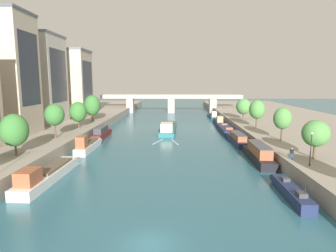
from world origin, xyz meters
name	(u,v)px	position (x,y,z in m)	size (l,w,h in m)	color
ground_plane	(150,245)	(0.00, 0.00, 0.00)	(400.00, 400.00, 0.00)	#2D6070
quay_left	(39,125)	(-35.20, 55.00, 1.14)	(36.00, 170.00, 2.28)	gray
quay_right	(301,127)	(35.20, 55.00, 1.14)	(36.00, 170.00, 2.28)	gray
barge_midriver	(168,128)	(-0.01, 53.61, 0.88)	(4.38, 21.82, 3.01)	#23666B
wake_behind_barge	(166,142)	(-0.09, 39.95, 0.01)	(5.60, 5.97, 0.03)	#A0CCD6
moored_boat_left_gap_after	(48,174)	(-14.83, 14.67, 0.91)	(3.04, 15.98, 2.93)	silver
moored_boat_left_near	(88,145)	(-14.70, 31.61, 0.99)	(2.26, 11.68, 3.34)	silver
moored_boat_left_upstream	(102,133)	(-15.22, 44.07, 1.12)	(2.12, 11.20, 2.66)	maroon
moored_boat_right_upstream	(291,192)	(15.01, 9.96, 0.68)	(1.87, 10.35, 2.38)	#1E284C
moored_boat_right_end	(258,154)	(15.53, 24.94, 1.24)	(2.67, 13.38, 2.97)	black
moored_boat_right_lone	(237,139)	(14.92, 38.50, 0.98)	(2.69, 12.46, 2.34)	#1E284C
moored_boat_right_near	(226,129)	(15.08, 53.18, 0.67)	(3.26, 15.39, 2.40)	#1E284C
moored_boat_right_downstream	(218,121)	(15.02, 66.83, 0.84)	(2.46, 11.82, 2.82)	#1E284C
moored_boat_right_midway	(212,116)	(15.02, 81.46, 0.83)	(2.46, 11.66, 2.75)	#23666B
tree_left_past_mid	(14,130)	(-21.32, 19.01, 6.00)	(3.96, 3.96, 6.11)	brown
tree_left_end_of_row	(55,115)	(-21.04, 32.37, 6.68)	(3.67, 3.67, 6.50)	brown
tree_left_third	(78,112)	(-20.57, 44.25, 6.00)	(3.92, 3.92, 6.04)	brown
tree_left_distant	(92,105)	(-20.62, 55.67, 6.55)	(4.26, 4.26, 7.04)	brown
tree_right_third	(316,133)	(21.36, 18.41, 5.85)	(3.67, 3.67, 5.45)	brown
tree_right_nearest	(282,118)	(21.30, 30.93, 6.33)	(3.21, 3.21, 6.05)	brown
tree_right_midway	(257,110)	(20.82, 45.85, 6.51)	(3.59, 3.59, 6.47)	brown
tree_right_end_of_row	(244,106)	(21.08, 60.44, 5.96)	(4.11, 4.11, 5.94)	brown
lamppost_right_bank	(311,147)	(19.18, 14.87, 4.67)	(0.28, 0.28, 4.36)	black
building_left_tall	(1,74)	(-32.80, 35.87, 14.43)	(12.04, 9.60, 24.27)	#B2A38E
building_left_far_end	(39,79)	(-32.80, 51.77, 13.50)	(10.64, 12.41, 22.42)	#BCB2A8
building_left_corner	(62,83)	(-32.80, 66.33, 12.35)	(16.44, 11.37, 20.12)	#B2A38E
bridge_far	(171,101)	(0.00, 98.71, 4.71)	(58.39, 4.40, 7.46)	#9E998E
person_on_quay	(292,153)	(18.06, 17.92, 3.21)	(0.44, 0.37, 1.62)	navy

